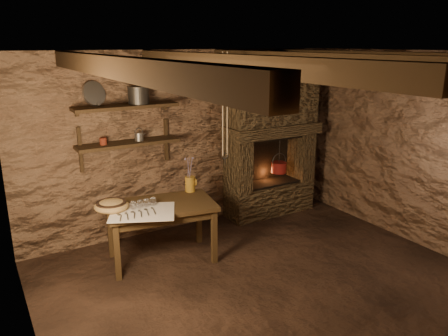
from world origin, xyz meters
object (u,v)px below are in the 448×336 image
work_table (161,230)px  wooden_bowl (111,206)px  iron_stockpot (139,96)px  stoneware_jug (190,177)px  red_pot (279,167)px

work_table → wooden_bowl: 0.66m
wooden_bowl → iron_stockpot: (0.58, 0.55, 1.12)m
iron_stockpot → stoneware_jug: bearing=-43.0°
stoneware_jug → iron_stockpot: size_ratio=1.72×
red_pot → work_table: bearing=-166.0°
wooden_bowl → iron_stockpot: size_ratio=1.51×
stoneware_jug → work_table: bearing=-149.1°
stoneware_jug → wooden_bowl: bearing=-166.2°
wooden_bowl → iron_stockpot: iron_stockpot is taller
work_table → wooden_bowl: (-0.54, 0.10, 0.37)m
wooden_bowl → stoneware_jug: bearing=6.8°
work_table → red_pot: 2.20m
stoneware_jug → iron_stockpot: bearing=144.0°
iron_stockpot → red_pot: size_ratio=0.47×
work_table → stoneware_jug: stoneware_jug is taller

